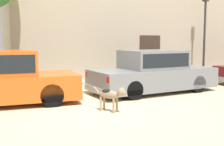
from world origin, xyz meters
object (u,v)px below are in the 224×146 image
at_px(parked_sedan_second, 153,72).
at_px(street_lamp, 205,26).
at_px(parked_sedan_nearest, 2,78).
at_px(stray_dog_spotted, 111,94).

distance_m(parked_sedan_second, street_lamp, 4.77).
height_order(parked_sedan_nearest, street_lamp, street_lamp).
bearing_deg(street_lamp, stray_dog_spotted, -149.15).
xyz_separation_m(parked_sedan_second, stray_dog_spotted, (-2.57, -2.03, -0.28)).
bearing_deg(parked_sedan_second, street_lamp, 20.96).
distance_m(stray_dog_spotted, street_lamp, 7.92).
distance_m(parked_sedan_nearest, parked_sedan_second, 5.09).
xyz_separation_m(parked_sedan_nearest, parked_sedan_second, (5.09, -0.08, -0.02)).
height_order(stray_dog_spotted, street_lamp, street_lamp).
xyz_separation_m(parked_sedan_second, street_lamp, (4.00, 1.89, 1.77)).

